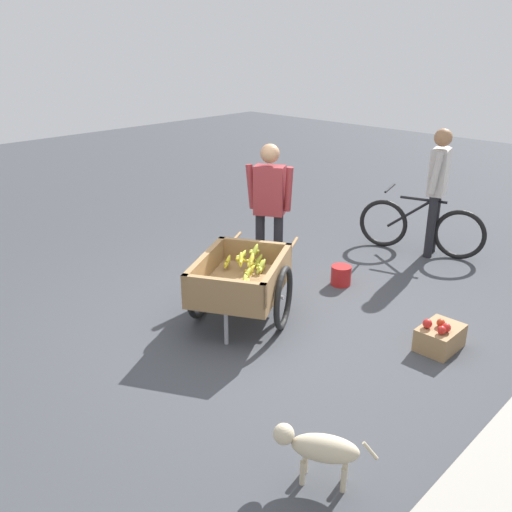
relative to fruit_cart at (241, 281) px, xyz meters
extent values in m
plane|color=#3D3F44|center=(-0.06, 0.29, -0.44)|extent=(24.00, 24.00, 0.00)
cube|color=#937047|center=(0.01, 0.00, -0.04)|extent=(1.35, 1.23, 0.10)
cube|color=#937047|center=(0.47, 0.25, 0.13)|extent=(0.43, 0.73, 0.24)
cube|color=#937047|center=(-0.45, -0.25, 0.13)|extent=(0.43, 0.73, 0.24)
cube|color=#937047|center=(-0.17, 0.33, 0.13)|extent=(1.00, 0.58, 0.24)
cube|color=#937047|center=(0.19, -0.33, 0.13)|extent=(1.00, 0.58, 0.24)
torus|color=black|center=(-0.20, 0.39, -0.12)|extent=(0.59, 0.36, 0.64)
torus|color=black|center=(0.22, -0.39, -0.12)|extent=(0.59, 0.36, 0.64)
cylinder|color=#9E9EA8|center=(0.01, 0.00, -0.12)|extent=(0.45, 0.79, 0.04)
cylinder|color=#937047|center=(-0.88, -0.09, 0.11)|extent=(0.50, 0.29, 0.04)
cylinder|color=#937047|center=(-0.55, -0.69, 0.11)|extent=(0.50, 0.29, 0.04)
cylinder|color=#9E9EA8|center=(0.42, 0.22, -0.26)|extent=(0.04, 0.04, 0.35)
ellipsoid|color=gold|center=(0.04, 0.12, 0.12)|extent=(0.17, 0.13, 0.14)
ellipsoid|color=gold|center=(0.06, 0.14, 0.13)|extent=(0.17, 0.15, 0.05)
ellipsoid|color=gold|center=(0.07, 0.15, 0.14)|extent=(0.18, 0.10, 0.14)
ellipsoid|color=gold|center=(0.20, 0.25, 0.13)|extent=(0.16, 0.14, 0.15)
ellipsoid|color=gold|center=(0.21, 0.27, 0.14)|extent=(0.19, 0.11, 0.05)
ellipsoid|color=gold|center=(0.23, 0.28, 0.15)|extent=(0.16, 0.15, 0.15)
ellipsoid|color=gold|center=(-0.30, -0.02, 0.05)|extent=(0.17, 0.14, 0.13)
ellipsoid|color=gold|center=(-0.29, -0.01, 0.06)|extent=(0.19, 0.08, 0.08)
ellipsoid|color=gold|center=(-0.28, 0.00, 0.07)|extent=(0.18, 0.13, 0.08)
ellipsoid|color=gold|center=(-0.28, 0.01, 0.08)|extent=(0.17, 0.13, 0.13)
ellipsoid|color=gold|center=(-0.33, -0.14, 0.18)|extent=(0.18, 0.08, 0.13)
ellipsoid|color=gold|center=(-0.32, -0.13, 0.19)|extent=(0.19, 0.07, 0.08)
ellipsoid|color=gold|center=(-0.31, -0.12, 0.20)|extent=(0.19, 0.11, 0.09)
ellipsoid|color=gold|center=(-0.30, -0.11, 0.21)|extent=(0.17, 0.09, 0.15)
ellipsoid|color=gold|center=(-0.19, -0.19, 0.15)|extent=(0.19, 0.07, 0.12)
ellipsoid|color=gold|center=(-0.18, -0.18, 0.16)|extent=(0.17, 0.15, 0.08)
ellipsoid|color=gold|center=(-0.17, -0.17, 0.17)|extent=(0.19, 0.09, 0.08)
ellipsoid|color=gold|center=(-0.17, -0.16, 0.18)|extent=(0.19, 0.09, 0.13)
ellipsoid|color=gold|center=(-0.10, -0.11, 0.17)|extent=(0.19, 0.07, 0.12)
ellipsoid|color=gold|center=(-0.09, -0.10, 0.18)|extent=(0.16, 0.16, 0.05)
ellipsoid|color=gold|center=(-0.07, -0.08, 0.19)|extent=(0.16, 0.15, 0.15)
ellipsoid|color=gold|center=(-0.07, 0.20, 0.19)|extent=(0.17, 0.10, 0.15)
ellipsoid|color=gold|center=(-0.06, 0.21, 0.20)|extent=(0.18, 0.14, 0.09)
ellipsoid|color=gold|center=(-0.05, 0.23, 0.21)|extent=(0.17, 0.15, 0.08)
ellipsoid|color=gold|center=(-0.03, 0.24, 0.22)|extent=(0.17, 0.08, 0.15)
ellipsoid|color=gold|center=(-0.12, -0.33, 0.08)|extent=(0.16, 0.15, 0.13)
ellipsoid|color=gold|center=(-0.11, -0.32, 0.09)|extent=(0.18, 0.13, 0.05)
ellipsoid|color=gold|center=(-0.10, -0.30, 0.10)|extent=(0.18, 0.11, 0.13)
ellipsoid|color=gold|center=(0.24, 0.29, 0.10)|extent=(0.16, 0.13, 0.15)
ellipsoid|color=gold|center=(0.25, 0.30, 0.11)|extent=(0.16, 0.16, 0.10)
ellipsoid|color=gold|center=(0.25, 0.32, 0.12)|extent=(0.19, 0.11, 0.05)
ellipsoid|color=gold|center=(0.26, 0.33, 0.13)|extent=(0.18, 0.14, 0.10)
ellipsoid|color=gold|center=(0.27, 0.34, 0.14)|extent=(0.18, 0.11, 0.14)
ellipsoid|color=gold|center=(-0.09, 0.03, 0.18)|extent=(0.17, 0.09, 0.15)
ellipsoid|color=gold|center=(-0.09, 0.04, 0.19)|extent=(0.15, 0.17, 0.10)
ellipsoid|color=gold|center=(-0.08, 0.05, 0.20)|extent=(0.16, 0.16, 0.05)
ellipsoid|color=gold|center=(-0.07, 0.06, 0.21)|extent=(0.19, 0.12, 0.10)
ellipsoid|color=gold|center=(-0.07, 0.07, 0.22)|extent=(0.17, 0.12, 0.14)
ellipsoid|color=gold|center=(-0.39, -0.14, 0.06)|extent=(0.18, 0.12, 0.13)
ellipsoid|color=gold|center=(-0.37, -0.13, 0.07)|extent=(0.17, 0.15, 0.05)
ellipsoid|color=gold|center=(-0.36, -0.11, 0.08)|extent=(0.17, 0.07, 0.15)
ellipsoid|color=gold|center=(-0.04, 0.07, 0.10)|extent=(0.18, 0.09, 0.14)
ellipsoid|color=gold|center=(-0.03, 0.08, 0.11)|extent=(0.19, 0.11, 0.08)
ellipsoid|color=gold|center=(-0.02, 0.09, 0.12)|extent=(0.19, 0.12, 0.08)
ellipsoid|color=gold|center=(-0.01, 0.10, 0.13)|extent=(0.18, 0.06, 0.12)
cylinder|color=black|center=(-1.05, -0.45, -0.04)|extent=(0.11, 0.11, 0.80)
cylinder|color=black|center=(-0.95, -0.64, -0.04)|extent=(0.11, 0.11, 0.80)
cube|color=maroon|center=(-1.00, -0.55, 0.64)|extent=(0.34, 0.39, 0.56)
sphere|color=tan|center=(-1.00, -0.55, 1.06)|extent=(0.22, 0.22, 0.22)
cylinder|color=maroon|center=(-1.11, -0.35, 0.67)|extent=(0.08, 0.11, 0.51)
cylinder|color=maroon|center=(-0.90, -0.74, 0.67)|extent=(0.08, 0.14, 0.51)
torus|color=black|center=(-2.87, -0.15, -0.11)|extent=(0.24, 0.65, 0.66)
torus|color=black|center=(-3.15, 0.81, -0.11)|extent=(0.24, 0.65, 0.66)
cylinder|color=black|center=(-3.01, 0.33, 0.29)|extent=(0.20, 0.59, 0.04)
cylinder|color=black|center=(-3.04, 0.44, 0.12)|extent=(0.06, 0.11, 0.45)
cylinder|color=black|center=(-2.96, 0.16, 0.07)|extent=(0.18, 0.52, 0.43)
ellipsoid|color=black|center=(-3.05, 0.46, 0.38)|extent=(0.20, 0.08, 0.06)
cylinder|color=black|center=(-2.88, -0.10, 0.39)|extent=(0.45, 0.16, 0.03)
cylinder|color=black|center=(-2.94, 0.50, -0.03)|extent=(0.11, 0.11, 0.82)
cylinder|color=black|center=(-3.15, 0.44, -0.03)|extent=(0.11, 0.11, 0.82)
cube|color=#B7B2AD|center=(-3.05, 0.47, 0.67)|extent=(0.38, 0.29, 0.58)
sphere|color=#9E704C|center=(-3.05, 0.47, 1.11)|extent=(0.22, 0.22, 0.22)
cylinder|color=#B7B2AD|center=(-2.84, 0.54, 0.70)|extent=(0.08, 0.14, 0.53)
cylinder|color=#B7B2AD|center=(-3.26, 0.41, 0.70)|extent=(0.08, 0.14, 0.53)
ellipsoid|color=beige|center=(1.18, 1.96, -0.17)|extent=(0.38, 0.47, 0.18)
sphere|color=beige|center=(1.32, 1.73, -0.11)|extent=(0.14, 0.14, 0.14)
cylinder|color=beige|center=(1.04, 2.20, -0.13)|extent=(0.08, 0.11, 0.12)
cylinder|color=beige|center=(1.30, 1.87, -0.35)|extent=(0.04, 0.04, 0.18)
cylinder|color=beige|center=(1.20, 1.82, -0.35)|extent=(0.04, 0.04, 0.18)
cylinder|color=beige|center=(1.16, 2.10, -0.35)|extent=(0.04, 0.04, 0.18)
cylinder|color=beige|center=(1.07, 2.05, -0.35)|extent=(0.04, 0.04, 0.18)
cylinder|color=#B21E1E|center=(-1.43, 0.20, -0.32)|extent=(0.24, 0.24, 0.23)
cube|color=#99754C|center=(-0.90, 1.71, -0.33)|extent=(0.44, 0.32, 0.22)
sphere|color=red|center=(-0.78, 1.77, -0.18)|extent=(0.08, 0.08, 0.08)
sphere|color=#B23319|center=(-0.91, 1.70, -0.18)|extent=(0.08, 0.08, 0.08)
sphere|color=red|center=(-0.85, 1.78, -0.18)|extent=(0.08, 0.08, 0.08)
sphere|color=red|center=(-0.80, 1.62, -0.18)|extent=(0.09, 0.09, 0.09)
camera|label=1|loc=(3.53, 3.61, 2.28)|focal=39.05mm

